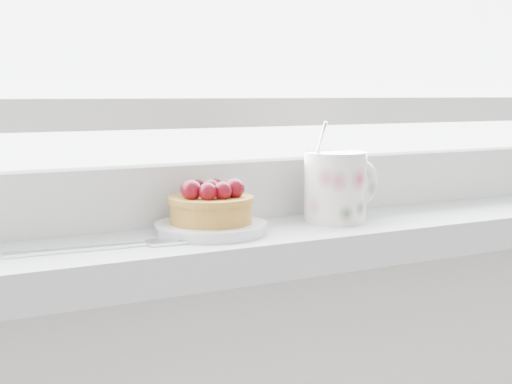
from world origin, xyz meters
TOP-DOWN VIEW (x-y plane):
  - saucer at (-0.06, 1.88)m, footprint 0.12×0.12m
  - raspberry_tart at (-0.06, 1.88)m, footprint 0.09×0.09m
  - floral_mug at (0.11, 1.88)m, footprint 0.11×0.08m
  - fork at (-0.18, 1.86)m, footprint 0.21×0.04m

SIDE VIEW (x-z plane):
  - fork at x=-0.18m, z-range 0.94..0.94m
  - saucer at x=-0.06m, z-range 0.94..0.95m
  - raspberry_tart at x=-0.06m, z-range 0.95..1.00m
  - floral_mug at x=0.11m, z-range 0.92..1.04m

